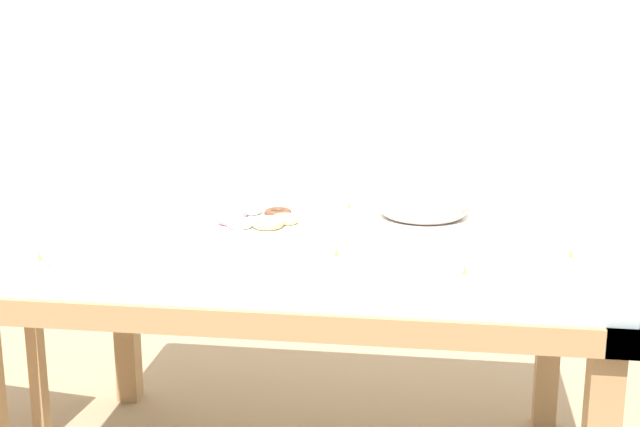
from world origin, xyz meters
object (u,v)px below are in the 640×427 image
tealight_right_edge (40,263)px  tealight_centre (336,258)px  plate_stack (194,189)px  tealight_near_cakes (349,210)px  cake_chocolate_round (423,206)px  tealight_near_front (570,260)px  pastry_platter (256,221)px  tealight_left_edge (464,276)px

tealight_right_edge → tealight_centre: bearing=10.9°
plate_stack → tealight_near_cakes: size_ratio=5.25×
tealight_centre → plate_stack: bearing=129.9°
cake_chocolate_round → tealight_near_front: bearing=-44.5°
cake_chocolate_round → pastry_platter: (-0.44, -0.12, -0.03)m
cake_chocolate_round → pastry_platter: bearing=-164.9°
pastry_platter → tealight_centre: bearing=-48.7°
plate_stack → tealight_right_edge: (-0.15, -0.74, -0.01)m
tealight_near_cakes → tealight_centre: (0.02, -0.45, 0.00)m
tealight_near_front → tealight_centre: 0.54m
tealight_near_cakes → tealight_left_edge: size_ratio=1.00×
pastry_platter → tealight_left_edge: same height
tealight_right_edge → tealight_left_edge: bearing=2.1°
pastry_platter → tealight_near_cakes: bearing=35.8°
plate_stack → tealight_right_edge: 0.75m
pastry_platter → tealight_left_edge: bearing=-35.0°
plate_stack → tealight_near_cakes: plate_stack is taller
tealight_left_edge → tealight_centre: same height
plate_stack → tealight_near_front: (1.05, -0.55, -0.01)m
tealight_near_front → tealight_near_cakes: bearing=144.9°
tealight_left_edge → plate_stack: bearing=138.7°
pastry_platter → tealight_near_cakes: (0.23, 0.17, -0.00)m
tealight_near_front → tealight_right_edge: same height
pastry_platter → plate_stack: 0.42m
tealight_left_edge → tealight_right_edge: same height
tealight_near_cakes → tealight_left_edge: same height
tealight_centre → tealight_near_cakes: bearing=92.5°
cake_chocolate_round → plate_stack: cake_chocolate_round is taller
tealight_near_cakes → tealight_left_edge: bearing=-60.4°
plate_stack → tealight_near_front: size_ratio=5.25×
plate_stack → tealight_right_edge: plate_stack is taller
plate_stack → tealight_centre: 0.80m
pastry_platter → tealight_near_cakes: 0.29m
tealight_left_edge → tealight_centre: size_ratio=1.00×
pastry_platter → tealight_near_cakes: size_ratio=7.83×
cake_chocolate_round → tealight_left_edge: 0.51m
tealight_near_front → plate_stack: bearing=152.3°
tealight_centre → tealight_near_front: bearing=6.8°
tealight_right_edge → cake_chocolate_round: bearing=32.0°
tealight_near_front → tealight_centre: size_ratio=1.00×
tealight_centre → pastry_platter: bearing=131.3°
cake_chocolate_round → tealight_near_front: (0.35, -0.34, -0.03)m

